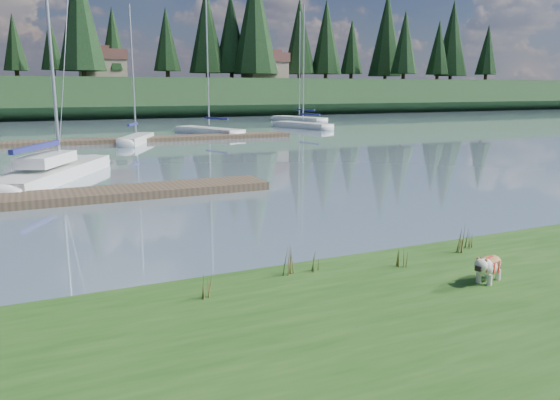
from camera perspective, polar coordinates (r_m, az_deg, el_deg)
name	(u,v)px	position (r m, az deg, el deg)	size (l,w,h in m)	color
ground	(95,143)	(41.55, -18.72, 5.64)	(200.00, 200.00, 0.00)	#7C94A6
bank	(419,378)	(7.70, 14.35, -17.61)	(60.00, 9.00, 0.35)	#28511A
ridge	(58,98)	(84.26, -22.15, 9.83)	(200.00, 20.00, 5.00)	#1B351A
bulldog	(489,265)	(10.89, 20.98, -6.32)	(0.89, 0.59, 0.53)	silver
sailboat_main	(60,168)	(26.13, -22.03, 3.14)	(6.13, 9.45, 13.82)	white
dock_near	(46,199)	(20.48, -23.30, 0.14)	(16.00, 2.00, 0.30)	#4C3D2C
dock_far	(124,140)	(41.79, -16.00, 6.04)	(26.00, 2.20, 0.30)	#4C3D2C
sailboat_bg_2	(138,138)	(41.21, -14.60, 6.30)	(3.79, 6.24, 9.66)	white
sailboat_bg_3	(204,130)	(47.94, -7.96, 7.24)	(4.52, 8.58, 12.47)	white
sailboat_bg_4	(298,125)	(54.81, 1.93, 7.88)	(3.50, 8.15, 11.81)	white
sailboat_bg_5	(295,119)	(65.81, 1.57, 8.50)	(4.03, 9.00, 12.55)	white
weed_0	(289,262)	(10.50, 0.93, -6.46)	(0.17, 0.14, 0.67)	#475B23
weed_1	(315,263)	(10.79, 3.65, -6.55)	(0.17, 0.14, 0.43)	#475B23
weed_2	(461,240)	(12.52, 18.35, -3.97)	(0.17, 0.14, 0.72)	#475B23
weed_3	(208,288)	(9.51, -7.50, -9.13)	(0.17, 0.14, 0.44)	#475B23
weed_4	(402,258)	(11.31, 12.65, -5.88)	(0.17, 0.14, 0.46)	#475B23
weed_5	(468,238)	(12.99, 19.07, -3.74)	(0.17, 0.14, 0.57)	#475B23
mud_lip	(279,280)	(11.16, -0.13, -8.38)	(60.00, 0.50, 0.14)	#33281C
conifer_4	(80,15)	(78.03, -20.18, 17.71)	(6.16, 6.16, 15.10)	#382619
conifer_5	(166,39)	(83.70, -11.79, 16.14)	(3.96, 3.96, 10.35)	#382619
conifer_6	(255,19)	(86.10, -2.65, 18.35)	(7.04, 7.04, 17.00)	#382619
conifer_7	(326,37)	(94.69, 4.85, 16.61)	(5.28, 5.28, 13.20)	#382619
conifer_8	(405,42)	(98.43, 12.90, 15.78)	(4.62, 4.62, 11.77)	#382619
conifer_9	(452,38)	(109.09, 17.58, 15.82)	(5.94, 5.94, 14.62)	#382619
house_1	(102,63)	(82.86, -18.08, 13.43)	(6.30, 5.30, 4.65)	gray
house_2	(265,66)	(87.26, -1.61, 13.86)	(6.30, 5.30, 4.65)	gray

